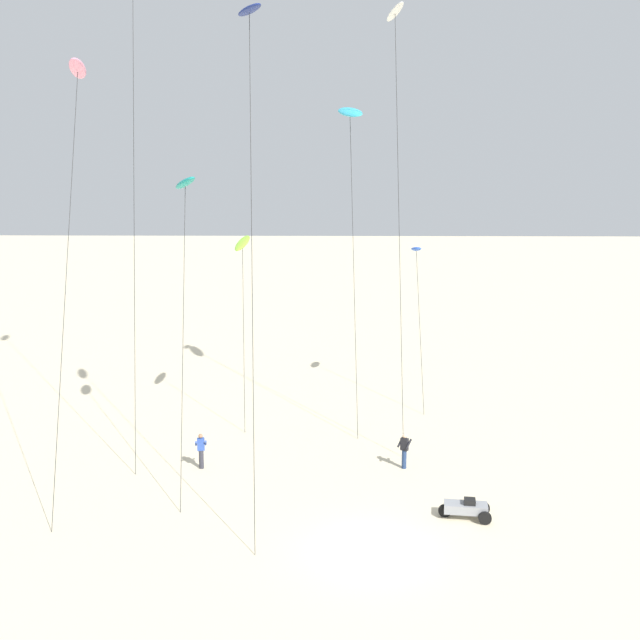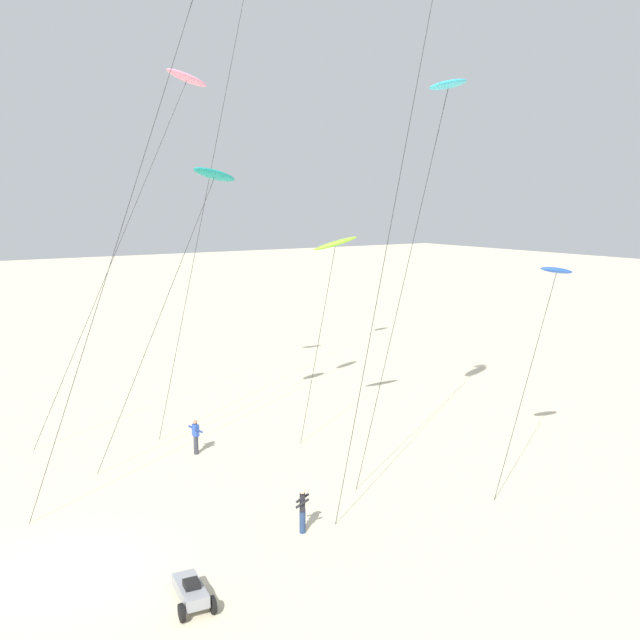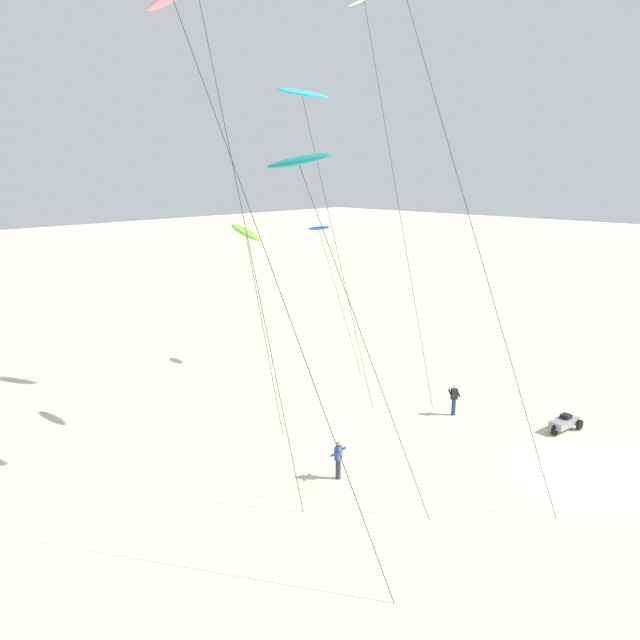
% 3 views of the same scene
% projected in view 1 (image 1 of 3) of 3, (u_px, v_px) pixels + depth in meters
% --- Properties ---
extents(ground_plane, '(260.00, 260.00, 0.00)m').
position_uv_depth(ground_plane, '(371.00, 551.00, 27.49)').
color(ground_plane, beige).
extents(kite_lime, '(0.90, 3.40, 10.17)m').
position_uv_depth(kite_lime, '(242.00, 245.00, 40.03)').
color(kite_lime, '#8CD833').
rests_on(kite_lime, ground).
extents(kite_white, '(1.09, 5.89, 21.56)m').
position_uv_depth(kite_white, '(395.00, 24.00, 37.03)').
color(kite_white, white).
rests_on(kite_white, ground).
extents(kite_pink, '(1.34, 9.97, 18.49)m').
position_uv_depth(kite_pink, '(77.00, 73.00, 33.85)').
color(kite_pink, pink).
rests_on(kite_pink, ground).
extents(kite_blue, '(0.62, 4.32, 9.23)m').
position_uv_depth(kite_blue, '(416.00, 251.00, 44.23)').
color(kite_blue, blue).
rests_on(kite_blue, ground).
extents(kite_cyan, '(1.85, 6.41, 17.08)m').
position_uv_depth(kite_cyan, '(350.00, 114.00, 40.36)').
color(kite_cyan, '#33BFE0').
rests_on(kite_cyan, ground).
extents(kite_teal, '(1.76, 7.56, 13.45)m').
position_uv_depth(kite_teal, '(185.00, 185.00, 34.04)').
color(kite_teal, teal).
rests_on(kite_teal, ground).
extents(kite_navy, '(1.60, 8.82, 20.09)m').
position_uv_depth(kite_navy, '(249.00, 17.00, 30.59)').
color(kite_navy, navy).
rests_on(kite_navy, ground).
extents(kite_flyer_nearest, '(0.62, 0.60, 1.67)m').
position_uv_depth(kite_flyer_nearest, '(201.00, 450.00, 34.89)').
color(kite_flyer_nearest, '#33333D').
rests_on(kite_flyer_nearest, ground).
extents(kite_flyer_middle, '(0.72, 0.71, 1.67)m').
position_uv_depth(kite_flyer_middle, '(404.00, 450.00, 34.89)').
color(kite_flyer_middle, navy).
rests_on(kite_flyer_middle, ground).
extents(beach_buggy, '(2.10, 1.09, 0.82)m').
position_uv_depth(beach_buggy, '(467.00, 508.00, 29.97)').
color(beach_buggy, gray).
rests_on(beach_buggy, ground).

